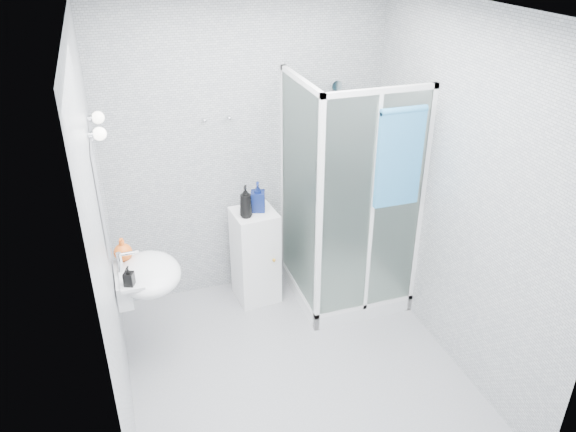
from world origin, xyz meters
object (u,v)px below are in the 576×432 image
object	(u,v)px
shower_enclosure	(341,256)
soap_dispenser_orange	(123,249)
shampoo_bottle_a	(246,202)
storage_cabinet	(255,256)
hand_towel	(400,155)
soap_dispenser_black	(129,276)
wall_basin	(145,275)
shampoo_bottle_b	(258,197)

from	to	relation	value
shower_enclosure	soap_dispenser_orange	distance (m)	1.86
soap_dispenser_orange	shower_enclosure	bearing A→B (deg)	5.22
shampoo_bottle_a	soap_dispenser_orange	size ratio (longest dim) A/B	1.62
storage_cabinet	hand_towel	bearing A→B (deg)	-40.07
storage_cabinet	soap_dispenser_black	bearing A→B (deg)	-149.29
shampoo_bottle_a	wall_basin	bearing A→B (deg)	-149.28
shower_enclosure	shampoo_bottle_b	xyz separation A→B (m)	(-0.65, 0.28, 0.54)
hand_towel	soap_dispenser_orange	world-z (taller)	hand_towel
storage_cabinet	shampoo_bottle_a	bearing A→B (deg)	-150.77
shower_enclosure	shampoo_bottle_b	distance (m)	0.89
shower_enclosure	shampoo_bottle_a	xyz separation A→B (m)	(-0.78, 0.21, 0.55)
soap_dispenser_black	storage_cabinet	bearing A→B (deg)	35.68
shower_enclosure	wall_basin	world-z (taller)	shower_enclosure
wall_basin	soap_dispenser_black	xyz separation A→B (m)	(-0.11, -0.19, 0.14)
storage_cabinet	soap_dispenser_orange	xyz separation A→B (m)	(-1.08, -0.42, 0.52)
shower_enclosure	wall_basin	distance (m)	1.72
soap_dispenser_black	shower_enclosure	bearing A→B (deg)	16.01
storage_cabinet	wall_basin	bearing A→B (deg)	-153.94
shower_enclosure	shampoo_bottle_a	size ratio (longest dim) A/B	7.24
hand_towel	soap_dispenser_black	xyz separation A→B (m)	(-2.01, -0.10, -0.57)
hand_towel	shampoo_bottle_a	size ratio (longest dim) A/B	2.77
soap_dispenser_orange	soap_dispenser_black	world-z (taller)	soap_dispenser_orange
storage_cabinet	shower_enclosure	bearing A→B (deg)	-25.53
hand_towel	soap_dispenser_black	size ratio (longest dim) A/B	5.41
shampoo_bottle_b	soap_dispenser_orange	bearing A→B (deg)	-158.43
shower_enclosure	soap_dispenser_orange	world-z (taller)	shower_enclosure
shampoo_bottle_a	soap_dispenser_black	world-z (taller)	shampoo_bottle_a
shower_enclosure	hand_towel	distance (m)	1.15
wall_basin	shampoo_bottle_a	distance (m)	1.04
wall_basin	storage_cabinet	world-z (taller)	wall_basin
storage_cabinet	soap_dispenser_orange	size ratio (longest dim) A/B	5.03
hand_towel	wall_basin	bearing A→B (deg)	177.44
wall_basin	hand_towel	distance (m)	2.03
hand_towel	shampoo_bottle_a	distance (m)	1.29
hand_towel	shampoo_bottle_a	world-z (taller)	hand_towel
wall_basin	shampoo_bottle_b	size ratio (longest dim) A/B	2.19
soap_dispenser_orange	soap_dispenser_black	distance (m)	0.34
shower_enclosure	storage_cabinet	size ratio (longest dim) A/B	2.33
shower_enclosure	soap_dispenser_black	xyz separation A→B (m)	(-1.76, -0.51, 0.49)
shampoo_bottle_b	soap_dispenser_orange	xyz separation A→B (m)	(-1.13, -0.45, -0.04)
shower_enclosure	wall_basin	bearing A→B (deg)	-169.19
soap_dispenser_orange	shampoo_bottle_a	bearing A→B (deg)	20.17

